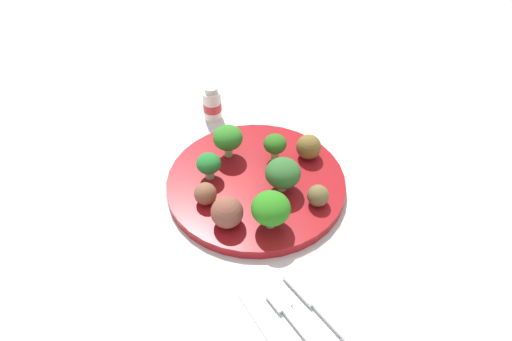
# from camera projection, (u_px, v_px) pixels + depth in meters

# --- Properties ---
(ground_plane) EXTENTS (4.00, 4.00, 0.00)m
(ground_plane) POSITION_uv_depth(u_px,v_px,m) (256.00, 187.00, 0.75)
(ground_plane) COLOR silver
(plate) EXTENTS (0.28, 0.28, 0.02)m
(plate) POSITION_uv_depth(u_px,v_px,m) (256.00, 183.00, 0.75)
(plate) COLOR maroon
(plate) RESTS_ON ground_plane
(broccoli_floret_near_rim) EXTENTS (0.06, 0.06, 0.06)m
(broccoli_floret_near_rim) POSITION_uv_depth(u_px,v_px,m) (271.00, 209.00, 0.65)
(broccoli_floret_near_rim) COLOR #91CA7E
(broccoli_floret_near_rim) RESTS_ON plate
(broccoli_floret_back_right) EXTENTS (0.05, 0.05, 0.05)m
(broccoli_floret_back_right) POSITION_uv_depth(u_px,v_px,m) (283.00, 173.00, 0.71)
(broccoli_floret_back_right) COLOR #A4D07B
(broccoli_floret_back_right) RESTS_ON plate
(broccoli_floret_mid_left) EXTENTS (0.04, 0.04, 0.05)m
(broccoli_floret_mid_left) POSITION_uv_depth(u_px,v_px,m) (275.00, 145.00, 0.76)
(broccoli_floret_mid_left) COLOR #A8C666
(broccoli_floret_mid_left) RESTS_ON plate
(broccoli_floret_front_left) EXTENTS (0.05, 0.05, 0.06)m
(broccoli_floret_front_left) POSITION_uv_depth(u_px,v_px,m) (228.00, 138.00, 0.76)
(broccoli_floret_front_left) COLOR #A8C772
(broccoli_floret_front_left) RESTS_ON plate
(broccoli_floret_center) EXTENTS (0.04, 0.04, 0.04)m
(broccoli_floret_center) POSITION_uv_depth(u_px,v_px,m) (209.00, 164.00, 0.73)
(broccoli_floret_center) COLOR #95BC7F
(broccoli_floret_center) RESTS_ON plate
(meatball_front_right) EXTENTS (0.03, 0.03, 0.03)m
(meatball_front_right) POSITION_uv_depth(u_px,v_px,m) (205.00, 194.00, 0.70)
(meatball_front_right) COLOR brown
(meatball_front_right) RESTS_ON plate
(meatball_front_left) EXTENTS (0.03, 0.03, 0.03)m
(meatball_front_left) POSITION_uv_depth(u_px,v_px,m) (318.00, 196.00, 0.70)
(meatball_front_left) COLOR brown
(meatball_front_left) RESTS_ON plate
(meatball_mid_right) EXTENTS (0.05, 0.05, 0.05)m
(meatball_mid_right) POSITION_uv_depth(u_px,v_px,m) (227.00, 212.00, 0.66)
(meatball_mid_right) COLOR brown
(meatball_mid_right) RESTS_ON plate
(meatball_back_left) EXTENTS (0.04, 0.04, 0.04)m
(meatball_back_left) POSITION_uv_depth(u_px,v_px,m) (309.00, 147.00, 0.77)
(meatball_back_left) COLOR brown
(meatball_back_left) RESTS_ON plate
(napkin) EXTENTS (0.18, 0.14, 0.01)m
(napkin) POSITION_uv_depth(u_px,v_px,m) (313.00, 322.00, 0.58)
(napkin) COLOR white
(napkin) RESTS_ON ground_plane
(fork) EXTENTS (0.12, 0.03, 0.01)m
(fork) POSITION_uv_depth(u_px,v_px,m) (297.00, 323.00, 0.58)
(fork) COLOR silver
(fork) RESTS_ON napkin
(knife) EXTENTS (0.15, 0.04, 0.01)m
(knife) POSITION_uv_depth(u_px,v_px,m) (321.00, 309.00, 0.59)
(knife) COLOR silver
(knife) RESTS_ON napkin
(yogurt_bottle) EXTENTS (0.03, 0.03, 0.07)m
(yogurt_bottle) POSITION_uv_depth(u_px,v_px,m) (212.00, 104.00, 0.87)
(yogurt_bottle) COLOR white
(yogurt_bottle) RESTS_ON ground_plane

